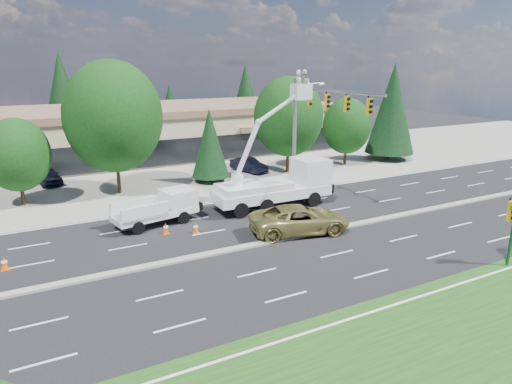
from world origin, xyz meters
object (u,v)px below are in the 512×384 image
signal_mast (311,119)px  minivan (300,219)px  street_sign_pole (512,220)px  utility_pickup (161,211)px  bucket_truck (281,179)px

signal_mast → minivan: size_ratio=1.64×
signal_mast → minivan: 9.68m
street_sign_pole → minivan: size_ratio=0.64×
street_sign_pole → utility_pickup: (-14.11, 14.68, -1.59)m
signal_mast → minivan: signal_mast is taller
signal_mast → utility_pickup: 13.23m
street_sign_pole → bucket_truck: bearing=109.8°
bucket_truck → minivan: size_ratio=1.57×
signal_mast → bucket_truck: size_ratio=1.04×
bucket_truck → street_sign_pole: bearing=-68.9°
signal_mast → street_sign_pole: size_ratio=2.54×
signal_mast → bucket_truck: (-3.18, -1.12, -4.00)m
utility_pickup → minivan: (7.12, -5.68, 0.00)m
utility_pickup → bucket_truck: 9.04m
signal_mast → utility_pickup: signal_mast is taller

